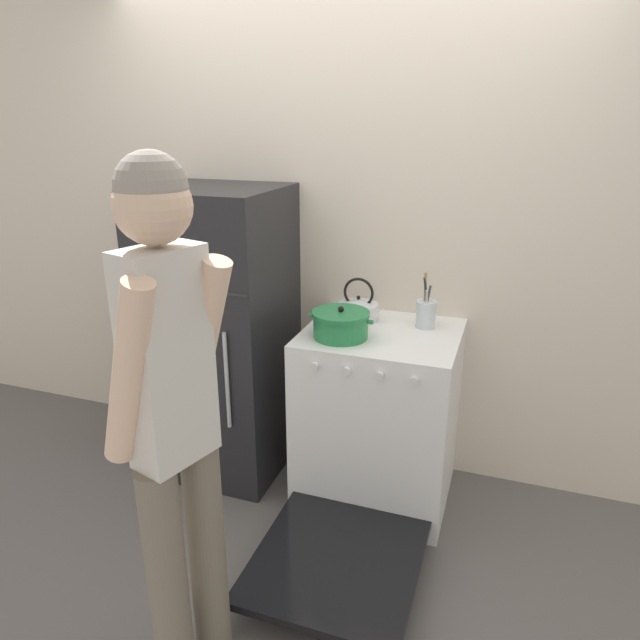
# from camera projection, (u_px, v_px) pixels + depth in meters

# --- Properties ---
(ground_plane) EXTENTS (14.00, 14.00, 0.00)m
(ground_plane) POSITION_uv_depth(u_px,v_px,m) (340.00, 448.00, 3.43)
(ground_plane) COLOR #5B5654
(wall_back) EXTENTS (10.00, 0.06, 2.55)m
(wall_back) POSITION_uv_depth(u_px,v_px,m) (345.00, 237.00, 3.02)
(wall_back) COLOR beige
(wall_back) RESTS_ON ground_plane
(refrigerator) EXTENTS (0.68, 0.66, 1.55)m
(refrigerator) POSITION_uv_depth(u_px,v_px,m) (221.00, 334.00, 3.06)
(refrigerator) COLOR black
(refrigerator) RESTS_ON ground_plane
(stove_range) EXTENTS (0.74, 1.38, 0.90)m
(stove_range) POSITION_uv_depth(u_px,v_px,m) (377.00, 419.00, 2.86)
(stove_range) COLOR white
(stove_range) RESTS_ON ground_plane
(dutch_oven_pot) EXTENTS (0.31, 0.27, 0.15)m
(dutch_oven_pot) POSITION_uv_depth(u_px,v_px,m) (341.00, 324.00, 2.65)
(dutch_oven_pot) COLOR #237A42
(dutch_oven_pot) RESTS_ON stove_range
(tea_kettle) EXTENTS (0.25, 0.20, 0.22)m
(tea_kettle) POSITION_uv_depth(u_px,v_px,m) (359.00, 309.00, 2.88)
(tea_kettle) COLOR silver
(tea_kettle) RESTS_ON stove_range
(utensil_jar) EXTENTS (0.10, 0.10, 0.28)m
(utensil_jar) POSITION_uv_depth(u_px,v_px,m) (426.00, 313.00, 2.78)
(utensil_jar) COLOR silver
(utensil_jar) RESTS_ON stove_range
(person) EXTENTS (0.36, 0.42, 1.80)m
(person) POSITION_uv_depth(u_px,v_px,m) (173.00, 415.00, 1.72)
(person) COLOR #6B6051
(person) RESTS_ON ground_plane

